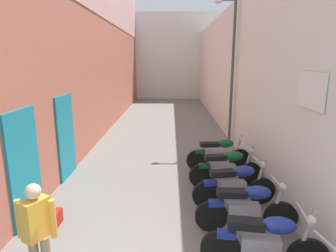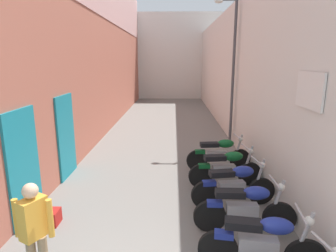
{
  "view_description": "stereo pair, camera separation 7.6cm",
  "coord_description": "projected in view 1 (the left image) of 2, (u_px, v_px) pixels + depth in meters",
  "views": [
    {
      "loc": [
        0.25,
        -1.69,
        3.07
      ],
      "look_at": [
        0.17,
        6.07,
        1.29
      ],
      "focal_mm": 30.52,
      "sensor_mm": 36.0,
      "label": 1
    },
    {
      "loc": [
        0.33,
        -1.69,
        3.07
      ],
      "look_at": [
        0.17,
        6.07,
        1.29
      ],
      "focal_mm": 30.52,
      "sensor_mm": 36.0,
      "label": 2
    }
  ],
  "objects": [
    {
      "name": "motorcycle_sixth",
      "position": [
        219.0,
        153.0,
        8.13
      ],
      "size": [
        1.85,
        0.58,
        1.04
      ],
      "color": "black",
      "rests_on": "ground"
    },
    {
      "name": "building_left",
      "position": [
        99.0,
        30.0,
        11.94
      ],
      "size": [
        0.45,
        21.71,
        8.54
      ],
      "color": "#B76651",
      "rests_on": "ground"
    },
    {
      "name": "building_far_end",
      "position": [
        168.0,
        57.0,
        23.72
      ],
      "size": [
        8.13,
        2.0,
        6.76
      ],
      "primitive_type": "cube",
      "color": "silver",
      "rests_on": "ground"
    },
    {
      "name": "plastic_crate",
      "position": [
        49.0,
        218.0,
        5.45
      ],
      "size": [
        0.44,
        0.32,
        0.28
      ],
      "primitive_type": "cube",
      "color": "red",
      "rests_on": "ground"
    },
    {
      "name": "motorcycle_fifth",
      "position": [
        226.0,
        167.0,
        7.05
      ],
      "size": [
        1.85,
        0.58,
        1.04
      ],
      "color": "black",
      "rests_on": "ground"
    },
    {
      "name": "street_lamp",
      "position": [
        230.0,
        64.0,
        10.0
      ],
      "size": [
        0.79,
        0.18,
        5.11
      ],
      "color": "#47474C",
      "rests_on": "ground"
    },
    {
      "name": "pedestrian_by_doorway",
      "position": [
        37.0,
        231.0,
        3.7
      ],
      "size": [
        0.52,
        0.39,
        1.57
      ],
      "color": "#8C7251",
      "rests_on": "ground"
    },
    {
      "name": "motorcycle_fourth",
      "position": [
        235.0,
        184.0,
        6.09
      ],
      "size": [
        1.84,
        0.58,
        1.04
      ],
      "color": "black",
      "rests_on": "ground"
    },
    {
      "name": "ground_plane",
      "position": [
        164.0,
        142.0,
        10.97
      ],
      "size": [
        37.71,
        37.71,
        0.0
      ],
      "primitive_type": "plane",
      "color": "slate"
    },
    {
      "name": "building_right",
      "position": [
        229.0,
        71.0,
        12.3
      ],
      "size": [
        0.45,
        21.71,
        5.21
      ],
      "color": "silver",
      "rests_on": "ground"
    },
    {
      "name": "motorcycle_third",
      "position": [
        247.0,
        207.0,
        5.14
      ],
      "size": [
        1.85,
        0.58,
        1.04
      ],
      "color": "black",
      "rests_on": "ground"
    },
    {
      "name": "motorcycle_second",
      "position": [
        265.0,
        241.0,
        4.16
      ],
      "size": [
        1.84,
        0.58,
        1.04
      ],
      "color": "black",
      "rests_on": "ground"
    }
  ]
}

